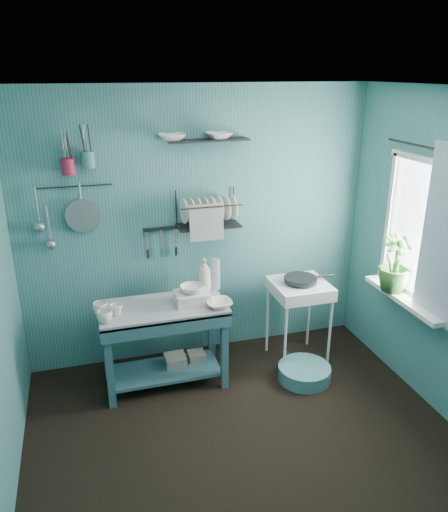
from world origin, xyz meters
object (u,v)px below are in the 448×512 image
object	(u,v)px
hotplate_stand	(298,322)
utensil_cup_teal	(88,160)
colander	(82,215)
mug_right	(101,308)
water_bottle	(215,274)
storage_tin_large	(176,366)
dish_rack	(208,209)
work_counter	(164,345)
mug_left	(104,317)
mug_mid	(116,310)
utensil_cup_magenta	(68,166)
soap_bottle	(205,275)
frying_pan	(300,279)
wash_tub	(192,298)
potted_plant	(395,263)
storage_tin_small	(197,362)
floor_basin	(304,373)

from	to	relation	value
hotplate_stand	utensil_cup_teal	size ratio (longest dim) A/B	6.10
utensil_cup_teal	colander	xyz separation A→B (m)	(-0.09, 0.03, -0.47)
mug_right	water_bottle	distance (m)	1.05
mug_right	storage_tin_large	bearing A→B (deg)	4.76
dish_rack	storage_tin_large	world-z (taller)	dish_rack
dish_rack	utensil_cup_teal	size ratio (longest dim) A/B	4.23
colander	work_counter	bearing A→B (deg)	-37.75
mug_left	mug_mid	size ratio (longest dim) A/B	1.23
mug_mid	utensil_cup_magenta	xyz separation A→B (m)	(-0.26, 0.47, 1.08)
soap_bottle	frying_pan	size ratio (longest dim) A/B	1.00
wash_tub	potted_plant	world-z (taller)	potted_plant
potted_plant	storage_tin_small	distance (m)	1.95
mug_mid	soap_bottle	world-z (taller)	soap_bottle
hotplate_stand	colander	xyz separation A→B (m)	(-1.83, 0.42, 1.06)
mug_mid	hotplate_stand	bearing A→B (deg)	2.87
utensil_cup_teal	utensil_cup_magenta	bearing A→B (deg)	180.00
mug_mid	mug_right	bearing A→B (deg)	153.43
mug_right	colander	distance (m)	0.80
soap_bottle	mug_mid	bearing A→B (deg)	-162.00
hotplate_stand	potted_plant	world-z (taller)	potted_plant
mug_right	storage_tin_small	bearing A→B (deg)	5.71
mug_left	dish_rack	world-z (taller)	dish_rack
soap_bottle	utensil_cup_magenta	bearing A→B (deg)	168.80
storage_tin_small	mug_left	bearing A→B (deg)	-162.90
water_bottle	utensil_cup_teal	distance (m)	1.45
utensil_cup_magenta	floor_basin	size ratio (longest dim) A/B	0.28
hotplate_stand	frying_pan	bearing A→B (deg)	-8.70
mug_right	wash_tub	size ratio (longest dim) A/B	0.44
water_bottle	colander	xyz separation A→B (m)	(-1.09, 0.22, 0.57)
mug_mid	floor_basin	xyz separation A→B (m)	(1.57, -0.25, -0.73)
utensil_cup_teal	storage_tin_small	distance (m)	2.01
wash_tub	frying_pan	size ratio (longest dim) A/B	0.93
mug_left	utensil_cup_teal	xyz separation A→B (m)	(0.00, 0.57, 1.13)
wash_tub	utensil_cup_teal	distance (m)	1.41
soap_bottle	water_bottle	size ratio (longest dim) A/B	1.07
work_counter	hotplate_stand	size ratio (longest dim) A/B	1.33
mug_mid	storage_tin_large	world-z (taller)	mug_mid
dish_rack	utensil_cup_teal	world-z (taller)	utensil_cup_teal
storage_tin_small	water_bottle	bearing A→B (deg)	32.47
water_bottle	colander	distance (m)	1.25
mug_right	colander	bearing A→B (deg)	98.72
wash_tub	colander	xyz separation A→B (m)	(-0.82, 0.46, 0.66)
work_counter	water_bottle	distance (m)	0.76
wash_tub	potted_plant	size ratio (longest dim) A/B	0.57
soap_bottle	potted_plant	distance (m)	1.63
soap_bottle	potted_plant	bearing A→B (deg)	-22.44
soap_bottle	water_bottle	bearing A→B (deg)	11.31
mug_left	soap_bottle	distance (m)	0.97
hotplate_stand	storage_tin_large	xyz separation A→B (m)	(-1.16, 0.03, -0.29)
frying_pan	storage_tin_large	bearing A→B (deg)	178.64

